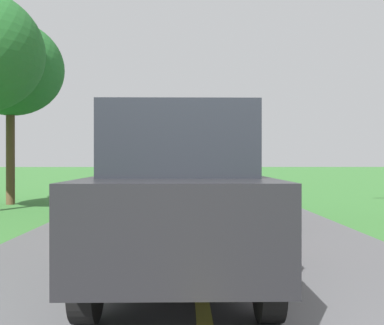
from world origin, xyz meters
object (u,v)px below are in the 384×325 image
(banana_truck_far, at_px, (190,160))
(roadside_tree_near_left, at_px, (10,69))
(banana_truck_near, at_px, (190,160))
(following_car, at_px, (180,194))

(banana_truck_far, xyz_separation_m, roadside_tree_near_left, (-6.11, -12.44, 3.03))
(banana_truck_near, height_order, roadside_tree_near_left, roadside_tree_near_left)
(following_car, bearing_deg, banana_truck_near, 88.46)
(banana_truck_far, bearing_deg, roadside_tree_near_left, -116.14)
(banana_truck_near, xyz_separation_m, banana_truck_far, (0.18, 15.34, -0.00))
(roadside_tree_near_left, height_order, following_car, roadside_tree_near_left)
(roadside_tree_near_left, bearing_deg, following_car, -59.51)
(banana_truck_far, relative_size, roadside_tree_near_left, 0.96)
(banana_truck_far, xyz_separation_m, following_car, (-0.36, -22.20, -0.40))
(roadside_tree_near_left, xyz_separation_m, following_car, (5.74, -9.75, -3.43))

